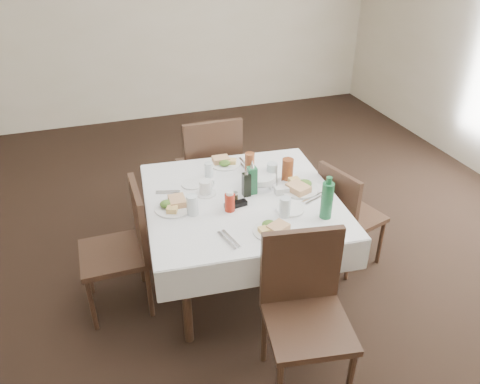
{
  "coord_description": "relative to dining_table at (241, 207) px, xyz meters",
  "views": [
    {
      "loc": [
        -0.86,
        -2.63,
        2.43
      ],
      "look_at": [
        -0.0,
        -0.06,
        0.8
      ],
      "focal_mm": 35.0,
      "sensor_mm": 36.0,
      "label": 1
    }
  ],
  "objects": [
    {
      "name": "pepper_shaker",
      "position": [
        -0.06,
        -0.05,
        0.12
      ],
      "size": [
        0.03,
        0.03,
        0.08
      ],
      "color": "#382D1A",
      "rests_on": "dining_table"
    },
    {
      "name": "sunglasses",
      "position": [
        -0.07,
        -0.1,
        0.1
      ],
      "size": [
        0.16,
        0.07,
        0.03
      ],
      "color": "black",
      "rests_on": "dining_table"
    },
    {
      "name": "coffee_mug",
      "position": [
        -0.22,
        0.12,
        0.13
      ],
      "size": [
        0.15,
        0.14,
        0.1
      ],
      "color": "white",
      "rests_on": "dining_table"
    },
    {
      "name": "water_e",
      "position": [
        0.28,
        0.14,
        0.15
      ],
      "size": [
        0.08,
        0.08,
        0.14
      ],
      "color": "silver",
      "rests_on": "dining_table"
    },
    {
      "name": "cutlery_e",
      "position": [
        0.46,
        -0.18,
        0.09
      ],
      "size": [
        0.2,
        0.12,
        0.01
      ],
      "color": "silver",
      "rests_on": "dining_table"
    },
    {
      "name": "green_bottle",
      "position": [
        0.43,
        -0.4,
        0.21
      ],
      "size": [
        0.08,
        0.08,
        0.29
      ],
      "color": "#216B3C",
      "rests_on": "dining_table"
    },
    {
      "name": "ground_plane",
      "position": [
        -0.01,
        0.06,
        -0.68
      ],
      "size": [
        7.0,
        7.0,
        0.0
      ],
      "primitive_type": "plane",
      "color": "black"
    },
    {
      "name": "cutlery_n",
      "position": [
        0.17,
        0.46,
        0.09
      ],
      "size": [
        0.06,
        0.2,
        0.01
      ],
      "color": "silver",
      "rests_on": "dining_table"
    },
    {
      "name": "sugar_caddy",
      "position": [
        0.28,
        -0.04,
        0.11
      ],
      "size": [
        0.1,
        0.06,
        0.05
      ],
      "color": "white",
      "rests_on": "dining_table"
    },
    {
      "name": "cutlery_s",
      "position": [
        -0.23,
        -0.44,
        0.09
      ],
      "size": [
        0.09,
        0.21,
        0.01
      ],
      "color": "silver",
      "rests_on": "dining_table"
    },
    {
      "name": "iced_tea_a",
      "position": [
        0.18,
        0.33,
        0.16
      ],
      "size": [
        0.07,
        0.07,
        0.15
      ],
      "color": "brown",
      "rests_on": "dining_table"
    },
    {
      "name": "iced_tea_b",
      "position": [
        0.39,
        0.12,
        0.17
      ],
      "size": [
        0.08,
        0.08,
        0.17
      ],
      "color": "brown",
      "rests_on": "dining_table"
    },
    {
      "name": "water_n",
      "position": [
        -0.13,
        0.35,
        0.14
      ],
      "size": [
        0.06,
        0.06,
        0.11
      ],
      "color": "silver",
      "rests_on": "dining_table"
    },
    {
      "name": "side_plate_b",
      "position": [
        0.25,
        -0.25,
        0.09
      ],
      "size": [
        0.18,
        0.18,
        0.01
      ],
      "color": "white",
      "rests_on": "dining_table"
    },
    {
      "name": "meal_north",
      "position": [
        0.03,
        0.5,
        0.1
      ],
      "size": [
        0.24,
        0.24,
        0.05
      ],
      "color": "white",
      "rests_on": "dining_table"
    },
    {
      "name": "side_plate_a",
      "position": [
        -0.28,
        0.27,
        0.09
      ],
      "size": [
        0.15,
        0.15,
        0.01
      ],
      "color": "white",
      "rests_on": "dining_table"
    },
    {
      "name": "ketchup_bottle",
      "position": [
        -0.12,
        -0.13,
        0.15
      ],
      "size": [
        0.07,
        0.07,
        0.14
      ],
      "color": "#AD2513",
      "rests_on": "dining_table"
    },
    {
      "name": "salt_shaker",
      "position": [
        -0.09,
        -0.05,
        0.13
      ],
      "size": [
        0.04,
        0.04,
        0.09
      ],
      "color": "white",
      "rests_on": "dining_table"
    },
    {
      "name": "meal_west",
      "position": [
        -0.46,
        0.01,
        0.1
      ],
      "size": [
        0.25,
        0.25,
        0.06
      ],
      "color": "white",
      "rests_on": "dining_table"
    },
    {
      "name": "oil_cruet_green",
      "position": [
        0.09,
        0.03,
        0.19
      ],
      "size": [
        0.06,
        0.06,
        0.25
      ],
      "color": "#216B3C",
      "rests_on": "dining_table"
    },
    {
      "name": "chair_north",
      "position": [
        0.01,
        0.86,
        -0.1
      ],
      "size": [
        0.48,
        0.48,
        1.02
      ],
      "color": "#321E13",
      "rests_on": "ground"
    },
    {
      "name": "chair_east",
      "position": [
        0.82,
        -0.03,
        -0.19
      ],
      "size": [
        0.5,
        0.5,
        0.86
      ],
      "color": "#321E13",
      "rests_on": "ground"
    },
    {
      "name": "chair_west",
      "position": [
        -0.8,
        0.06,
        -0.15
      ],
      "size": [
        0.44,
        0.44,
        0.93
      ],
      "color": "#321E13",
      "rests_on": "ground"
    },
    {
      "name": "water_w",
      "position": [
        -0.36,
        -0.1,
        0.15
      ],
      "size": [
        0.07,
        0.07,
        0.13
      ],
      "color": "silver",
      "rests_on": "dining_table"
    },
    {
      "name": "meal_south",
      "position": [
        0.05,
        -0.44,
        0.1
      ],
      "size": [
        0.23,
        0.23,
        0.05
      ],
      "color": "white",
      "rests_on": "dining_table"
    },
    {
      "name": "meal_east",
      "position": [
        0.41,
        -0.03,
        0.11
      ],
      "size": [
        0.28,
        0.28,
        0.06
      ],
      "color": "white",
      "rests_on": "dining_table"
    },
    {
      "name": "dining_table",
      "position": [
        0.0,
        0.0,
        0.0
      ],
      "size": [
        1.4,
        1.4,
        0.76
      ],
      "color": "#321E13",
      "rests_on": "ground"
    },
    {
      "name": "room_shell",
      "position": [
        -0.01,
        0.06,
        1.03
      ],
      "size": [
        6.04,
        7.04,
        2.8
      ],
      "color": "beige",
      "rests_on": "ground"
    },
    {
      "name": "chair_south",
      "position": [
        0.08,
        -0.86,
        -0.12
      ],
      "size": [
        0.53,
        0.53,
        0.97
      ],
      "color": "#321E13",
      "rests_on": "ground"
    },
    {
      "name": "cutlery_w",
      "position": [
        -0.46,
        0.22,
        0.09
      ],
      "size": [
        0.17,
        0.09,
        0.01
      ],
      "color": "silver",
      "rests_on": "dining_table"
    },
    {
      "name": "bread_basket",
      "position": [
        0.18,
        0.12,
        0.12
      ],
      "size": [
        0.25,
        0.25,
        0.08
      ],
      "color": "silver",
      "rests_on": "dining_table"
    },
    {
      "name": "oil_cruet_dark",
      "position": [
        0.04,
        0.01,
        0.17
      ],
      "size": [
        0.05,
        0.05,
        0.21
      ],
      "color": "black",
      "rests_on": "dining_table"
    },
    {
      "name": "water_s",
      "position": [
        0.19,
        -0.3,
        0.15
      ],
      "size": [
        0.07,
        0.07,
        0.13
      ],
      "color": "silver",
      "rests_on": "dining_table"
    }
  ]
}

